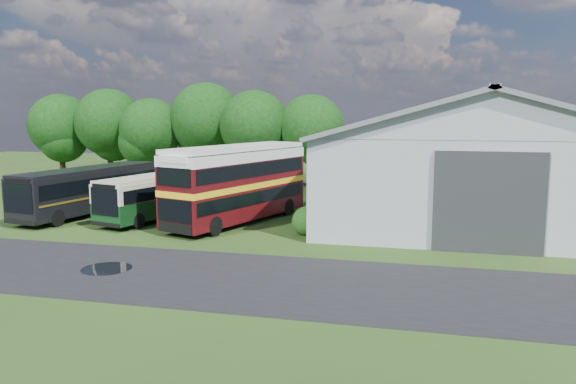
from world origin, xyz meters
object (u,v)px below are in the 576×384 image
(bus_green_single, at_px, (165,194))
(bus_dark_single, at_px, (89,190))
(bus_maroon_double, at_px, (238,184))
(storage_shed, at_px, (472,152))

(bus_green_single, height_order, bus_dark_single, bus_dark_single)
(bus_dark_single, bearing_deg, bus_green_single, 12.15)
(bus_dark_single, bearing_deg, bus_maroon_double, 8.09)
(bus_green_single, distance_m, bus_dark_single, 5.46)
(bus_maroon_double, bearing_deg, bus_dark_single, -163.02)
(storage_shed, relative_size, bus_green_single, 2.31)
(bus_green_single, relative_size, bus_dark_single, 0.91)
(bus_maroon_double, distance_m, bus_dark_single, 10.71)
(bus_maroon_double, bearing_deg, bus_green_single, -167.24)
(storage_shed, xyz_separation_m, bus_dark_single, (-25.01, -7.20, -2.48))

